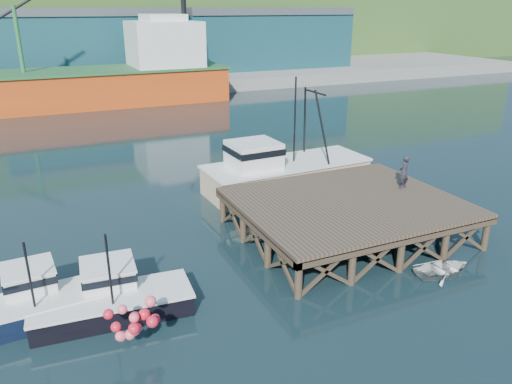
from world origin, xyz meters
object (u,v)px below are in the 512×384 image
trawler (284,168)px  dockworker (404,172)px  boat_navy (34,301)px  dinghy (443,269)px  boat_black (112,297)px

trawler → dockworker: bearing=-66.0°
boat_navy → trawler: 19.26m
trawler → dinghy: size_ratio=4.08×
boat_navy → boat_black: bearing=-21.6°
dockworker → boat_black: bearing=-5.2°
dinghy → dockworker: size_ratio=1.47×
boat_navy → dinghy: boat_navy is taller
boat_black → trawler: size_ratio=0.56×
boat_navy → trawler: trawler is taller
boat_navy → dockworker: 20.82m
trawler → dockworker: trawler is taller
boat_black → boat_navy: bearing=166.4°
boat_black → dinghy: (15.21, -3.41, -0.44)m
trawler → dockworker: (3.91, -7.83, 1.50)m
boat_black → dockworker: 17.95m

